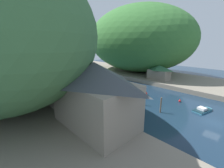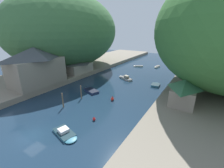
# 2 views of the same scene
# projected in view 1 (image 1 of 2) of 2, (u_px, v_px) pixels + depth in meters

# --- Properties ---
(water_surface) EXTENTS (130.00, 130.00, 0.00)m
(water_surface) POSITION_uv_depth(u_px,v_px,m) (104.00, 88.00, 47.57)
(water_surface) COLOR #192D42
(water_surface) RESTS_ON ground
(left_bank) EXTENTS (22.00, 120.00, 1.33)m
(left_bank) POSITION_uv_depth(u_px,v_px,m) (17.00, 108.00, 31.28)
(left_bank) COLOR gray
(left_bank) RESTS_ON ground
(right_bank) EXTENTS (22.00, 120.00, 1.33)m
(right_bank) POSITION_uv_depth(u_px,v_px,m) (147.00, 75.00, 63.52)
(right_bank) COLOR gray
(right_bank) RESTS_ON ground
(hillside_right) EXTENTS (35.03, 49.04, 27.84)m
(hillside_right) POSITION_uv_depth(u_px,v_px,m) (137.00, 39.00, 64.96)
(hillside_right) COLOR #387033
(hillside_right) RESTS_ON right_bank
(waterfront_building) EXTENTS (8.26, 13.94, 9.90)m
(waterfront_building) POSITION_uv_depth(u_px,v_px,m) (95.00, 94.00, 22.49)
(waterfront_building) COLOR gray
(waterfront_building) RESTS_ON left_bank
(boathouse_shed) EXTENTS (6.02, 10.19, 4.13)m
(boathouse_shed) POSITION_uv_depth(u_px,v_px,m) (56.00, 90.00, 33.87)
(boathouse_shed) COLOR gray
(boathouse_shed) RESTS_ON left_bank
(right_bank_cottage) EXTENTS (4.79, 7.55, 5.07)m
(right_bank_cottage) POSITION_uv_depth(u_px,v_px,m) (159.00, 72.00, 52.44)
(right_bank_cottage) COLOR gray
(right_bank_cottage) RESTS_ON right_bank
(boat_navy_launch) EXTENTS (4.33, 3.00, 0.58)m
(boat_navy_launch) POSITION_uv_depth(u_px,v_px,m) (61.00, 78.00, 59.45)
(boat_navy_launch) COLOR white
(boat_navy_launch) RESTS_ON water_surface
(boat_far_upstream) EXTENTS (2.47, 3.71, 0.57)m
(boat_far_upstream) POSITION_uv_depth(u_px,v_px,m) (120.00, 81.00, 55.24)
(boat_far_upstream) COLOR teal
(boat_far_upstream) RESTS_ON water_surface
(boat_open_rowboat) EXTENTS (5.91, 3.62, 1.40)m
(boat_open_rowboat) POSITION_uv_depth(u_px,v_px,m) (97.00, 85.00, 48.69)
(boat_open_rowboat) COLOR silver
(boat_open_rowboat) RESTS_ON water_surface
(boat_mid_channel) EXTENTS (5.26, 3.15, 0.88)m
(boat_mid_channel) POSITION_uv_depth(u_px,v_px,m) (203.00, 110.00, 31.48)
(boat_mid_channel) COLOR teal
(boat_mid_channel) RESTS_ON water_surface
(boat_far_right_bank) EXTENTS (1.66, 4.48, 0.66)m
(boat_far_right_bank) POSITION_uv_depth(u_px,v_px,m) (74.00, 74.00, 66.60)
(boat_far_right_bank) COLOR silver
(boat_far_right_bank) RESTS_ON water_surface
(boat_yellow_tender) EXTENTS (5.57, 3.73, 0.59)m
(boat_yellow_tender) POSITION_uv_depth(u_px,v_px,m) (122.00, 100.00, 36.92)
(boat_yellow_tender) COLOR navy
(boat_yellow_tender) RESTS_ON water_surface
(mooring_post_nearest) EXTENTS (0.27, 0.27, 3.31)m
(mooring_post_nearest) POSITION_uv_depth(u_px,v_px,m) (161.00, 105.00, 30.36)
(mooring_post_nearest) COLOR brown
(mooring_post_nearest) RESTS_ON water_surface
(mooring_post_second) EXTENTS (0.27, 0.27, 3.32)m
(mooring_post_second) POSITION_uv_depth(u_px,v_px,m) (140.00, 98.00, 34.13)
(mooring_post_second) COLOR brown
(mooring_post_second) RESTS_ON water_surface
(channel_buoy_near) EXTENTS (0.55, 0.55, 0.83)m
(channel_buoy_near) POSITION_uv_depth(u_px,v_px,m) (180.00, 101.00, 36.09)
(channel_buoy_near) COLOR red
(channel_buoy_near) RESTS_ON water_surface
(channel_buoy_far) EXTENTS (0.74, 0.74, 1.12)m
(channel_buoy_far) POSITION_uv_depth(u_px,v_px,m) (146.00, 93.00, 41.04)
(channel_buoy_far) COLOR red
(channel_buoy_far) RESTS_ON water_surface
(person_on_quay) EXTENTS (0.24, 0.39, 1.69)m
(person_on_quay) POSITION_uv_depth(u_px,v_px,m) (129.00, 128.00, 21.01)
(person_on_quay) COLOR #282D3D
(person_on_quay) RESTS_ON left_bank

